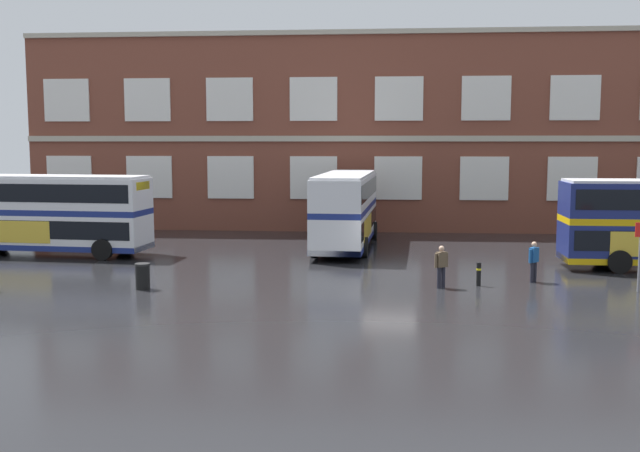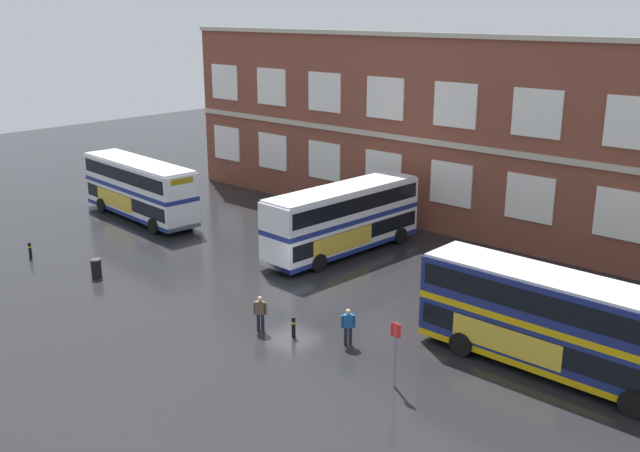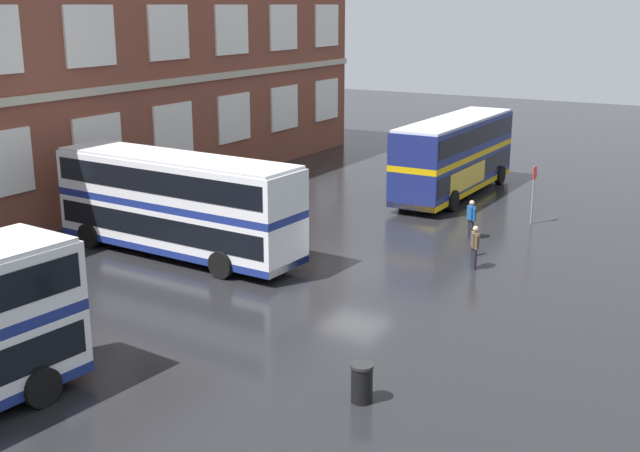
{
  "view_description": "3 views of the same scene",
  "coord_description": "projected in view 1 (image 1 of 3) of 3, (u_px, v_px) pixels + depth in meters",
  "views": [
    {
      "loc": [
        -0.24,
        -33.65,
        5.82
      ],
      "look_at": [
        -3.32,
        1.81,
        1.76
      ],
      "focal_mm": 42.04,
      "sensor_mm": 36.0,
      "label": 1
    },
    {
      "loc": [
        24.32,
        -24.77,
        14.14
      ],
      "look_at": [
        1.21,
        0.86,
        3.74
      ],
      "focal_mm": 40.68,
      "sensor_mm": 36.0,
      "label": 2
    },
    {
      "loc": [
        -26.4,
        -13.82,
        9.8
      ],
      "look_at": [
        -0.92,
        1.04,
        1.69
      ],
      "focal_mm": 45.27,
      "sensor_mm": 36.0,
      "label": 3
    }
  ],
  "objects": [
    {
      "name": "waiting_passenger",
      "position": [
        441.0,
        265.0,
        29.63
      ],
      "size": [
        0.59,
        0.42,
        1.7
      ],
      "color": "black",
      "rests_on": "ground"
    },
    {
      "name": "brick_terminal_building",
      "position": [
        397.0,
        135.0,
        50.99
      ],
      "size": [
        48.34,
        8.19,
        12.71
      ],
      "color": "brown",
      "rests_on": "ground"
    },
    {
      "name": "ground_plane",
      "position": [
        389.0,
        263.0,
        35.93
      ],
      "size": [
        120.0,
        120.0,
        0.0
      ],
      "primitive_type": "plane",
      "color": "black"
    },
    {
      "name": "safety_bollard_west",
      "position": [
        479.0,
        274.0,
        30.11
      ],
      "size": [
        0.19,
        0.19,
        0.95
      ],
      "color": "black",
      "rests_on": "ground"
    },
    {
      "name": "bus_stand_flag",
      "position": [
        640.0,
        250.0,
        28.85
      ],
      "size": [
        0.44,
        0.1,
        2.7
      ],
      "color": "slate",
      "rests_on": "ground"
    },
    {
      "name": "double_decker_middle",
      "position": [
        346.0,
        209.0,
        40.67
      ],
      "size": [
        3.3,
        11.12,
        4.07
      ],
      "color": "silver",
      "rests_on": "ground"
    },
    {
      "name": "second_passenger",
      "position": [
        534.0,
        260.0,
        30.83
      ],
      "size": [
        0.51,
        0.54,
        1.7
      ],
      "color": "black",
      "rests_on": "ground"
    },
    {
      "name": "double_decker_near",
      "position": [
        42.0,
        213.0,
        38.31
      ],
      "size": [
        11.18,
        3.54,
        4.07
      ],
      "color": "silver",
      "rests_on": "ground"
    },
    {
      "name": "station_litter_bin",
      "position": [
        143.0,
        276.0,
        29.46
      ],
      "size": [
        0.6,
        0.6,
        1.03
      ],
      "color": "black",
      "rests_on": "ground"
    }
  ]
}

